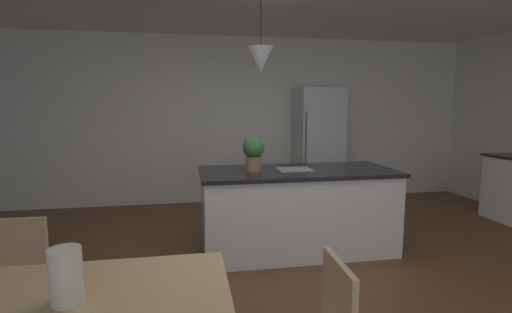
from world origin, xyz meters
TOP-DOWN VIEW (x-y plane):
  - ground_plane at (0.00, 0.00)m, footprint 10.00×8.40m
  - wall_back_kitchen at (0.00, 3.26)m, footprint 10.00×0.12m
  - chair_far_left at (-1.88, -0.51)m, footprint 0.41×0.41m
  - kitchen_island at (0.38, 0.91)m, footprint 2.10×0.93m
  - refrigerator at (1.31, 2.86)m, footprint 0.71×0.67m
  - pendant_over_island_main at (-0.03, 0.91)m, footprint 0.25×0.25m
  - potted_plant_on_island at (-0.10, 0.91)m, footprint 0.23×0.23m
  - vase_on_dining_table at (-1.29, -1.32)m, footprint 0.14×0.14m

SIDE VIEW (x-z plane):
  - ground_plane at x=0.00m, z-range -0.04..0.00m
  - kitchen_island at x=0.38m, z-range 0.01..0.92m
  - chair_far_left at x=-1.88m, z-range 0.04..0.91m
  - vase_on_dining_table at x=-1.29m, z-range 0.75..0.99m
  - refrigerator at x=1.31m, z-range 0.00..1.88m
  - potted_plant_on_island at x=-0.10m, z-range 0.92..1.29m
  - wall_back_kitchen at x=0.00m, z-range 0.00..2.70m
  - pendant_over_island_main at x=-0.03m, z-range 1.65..2.44m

